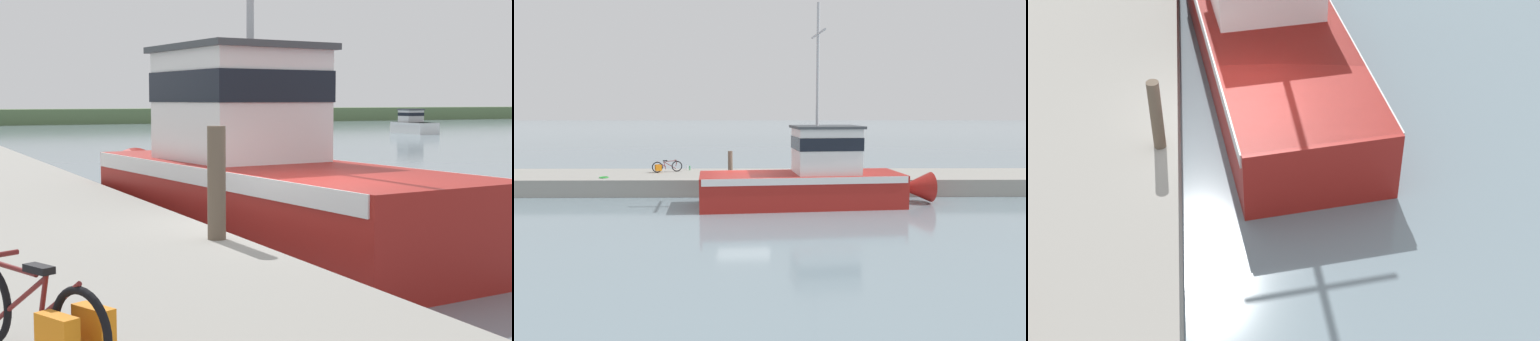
% 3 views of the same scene
% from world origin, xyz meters
% --- Properties ---
extents(ground_plane, '(320.00, 320.00, 0.00)m').
position_xyz_m(ground_plane, '(0.00, 0.00, 0.00)').
color(ground_plane, gray).
extents(dock_pier, '(4.87, 80.00, 0.87)m').
position_xyz_m(dock_pier, '(-3.62, 0.00, 0.44)').
color(dock_pier, gray).
rests_on(dock_pier, ground_plane).
extents(far_shoreline, '(180.00, 5.00, 1.64)m').
position_xyz_m(far_shoreline, '(30.00, 76.69, 0.82)').
color(far_shoreline, '#567047').
rests_on(far_shoreline, ground_plane).
extents(fishing_boat_main, '(3.98, 11.00, 9.08)m').
position_xyz_m(fishing_boat_main, '(0.91, 3.22, 1.32)').
color(fishing_boat_main, maroon).
rests_on(fishing_boat_main, ground_plane).
extents(boat_white_moored, '(1.96, 4.81, 1.94)m').
position_xyz_m(boat_white_moored, '(32.56, 40.61, 0.74)').
color(boat_white_moored, silver).
rests_on(boat_white_moored, ground_plane).
extents(bicycle_touring, '(0.85, 1.60, 0.68)m').
position_xyz_m(bicycle_touring, '(-4.39, -4.65, 1.18)').
color(bicycle_touring, black).
rests_on(bicycle_touring, dock_pier).
extents(mooring_post, '(0.23, 0.23, 1.44)m').
position_xyz_m(mooring_post, '(-1.52, -0.73, 1.59)').
color(mooring_post, brown).
rests_on(mooring_post, dock_pier).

